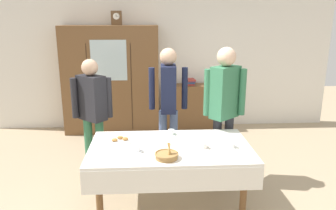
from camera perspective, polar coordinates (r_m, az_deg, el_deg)
name	(u,v)px	position (r m, az deg, el deg)	size (l,w,h in m)	color
ground_plane	(169,196)	(4.09, 0.16, -15.42)	(12.00, 12.00, 0.00)	tan
back_wall	(161,56)	(6.21, -1.29, 8.48)	(6.40, 0.10, 2.70)	silver
dining_table	(170,155)	(3.59, 0.40, -8.70)	(1.74, 1.00, 0.72)	brown
wall_cabinet	(111,80)	(6.01, -9.80, 4.28)	(1.69, 0.46, 1.92)	brown
mantel_clock	(117,18)	(5.89, -8.90, 14.67)	(0.18, 0.11, 0.24)	brown
bookshelf_low	(190,107)	(6.19, 3.89, -0.34)	(0.90, 0.35, 0.84)	brown
book_stack	(191,82)	(6.08, 3.97, 4.03)	(0.16, 0.23, 0.11)	#99332D
tea_cup_center	(171,132)	(3.90, 0.58, -4.78)	(0.13, 0.13, 0.06)	silver
tea_cup_far_left	(137,149)	(3.44, -5.36, -7.68)	(0.13, 0.13, 0.06)	white
tea_cup_far_right	(232,145)	(3.59, 10.98, -6.88)	(0.13, 0.13, 0.06)	white
tea_cup_near_left	(204,146)	(3.53, 6.25, -7.07)	(0.13, 0.13, 0.06)	white
bread_basket	(167,155)	(3.28, -0.24, -8.69)	(0.24, 0.24, 0.16)	#9E7542
pastry_plate	(120,141)	(3.74, -8.30, -6.11)	(0.28, 0.28, 0.05)	white
spoon_back_edge	(144,143)	(3.66, -4.10, -6.59)	(0.12, 0.02, 0.01)	silver
spoon_mid_right	(147,158)	(3.31, -3.71, -9.06)	(0.12, 0.02, 0.01)	silver
spoon_far_right	(168,139)	(3.76, -0.03, -5.97)	(0.12, 0.02, 0.01)	silver
person_behind_table_right	(92,107)	(4.36, -12.99, -0.29)	(0.52, 0.39, 1.56)	#33704C
person_by_cabinet	(168,97)	(4.42, 0.05, 1.40)	(0.52, 0.37, 1.68)	slate
person_behind_table_left	(224,101)	(4.12, 9.74, 0.61)	(0.52, 0.38, 1.73)	#232328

